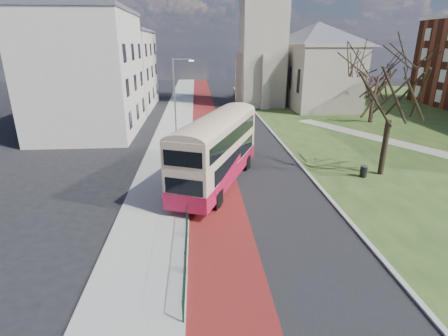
{
  "coord_description": "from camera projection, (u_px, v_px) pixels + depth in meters",
  "views": [
    {
      "loc": [
        -2.27,
        -17.93,
        9.5
      ],
      "look_at": [
        -0.65,
        2.92,
        2.0
      ],
      "focal_mm": 28.0,
      "sensor_mm": 36.0,
      "label": 1
    }
  ],
  "objects": [
    {
      "name": "bus",
      "position": [
        217.0,
        148.0,
        23.95
      ],
      "size": [
        6.73,
        11.56,
        4.77
      ],
      "rotation": [
        0.0,
        0.0,
        -0.38
      ],
      "color": "#B11032",
      "rests_on": "ground"
    },
    {
      "name": "grass_green",
      "position": [
        429.0,
        125.0,
        42.73
      ],
      "size": [
        40.0,
        80.0,
        0.04
      ],
      "primitive_type": "cube",
      "color": "#2C4619",
      "rests_on": "ground"
    },
    {
      "name": "litter_bin",
      "position": [
        364.0,
        171.0,
        26.04
      ],
      "size": [
        0.69,
        0.69,
        0.89
      ],
      "rotation": [
        0.0,
        0.0,
        0.28
      ],
      "color": "black",
      "rests_on": "grass_green"
    },
    {
      "name": "kerb_west",
      "position": [
        191.0,
        133.0,
        38.73
      ],
      "size": [
        0.25,
        120.0,
        0.13
      ],
      "primitive_type": "cube",
      "color": "#999993",
      "rests_on": "ground"
    },
    {
      "name": "pavement_west",
      "position": [
        173.0,
        134.0,
        38.59
      ],
      "size": [
        4.0,
        120.0,
        0.12
      ],
      "primitive_type": "cube",
      "color": "gray",
      "rests_on": "ground"
    },
    {
      "name": "ground",
      "position": [
        239.0,
        217.0,
        20.2
      ],
      "size": [
        160.0,
        160.0,
        0.0
      ],
      "primitive_type": "plane",
      "color": "black",
      "rests_on": "ground"
    },
    {
      "name": "kerb_east",
      "position": [
        268.0,
        128.0,
        41.27
      ],
      "size": [
        0.25,
        80.0,
        0.13
      ],
      "primitive_type": "cube",
      "color": "#999993",
      "rests_on": "ground"
    },
    {
      "name": "street_block_near",
      "position": [
        87.0,
        72.0,
        37.63
      ],
      "size": [
        10.3,
        14.3,
        13.0
      ],
      "color": "beige",
      "rests_on": "ground"
    },
    {
      "name": "road_carriageway",
      "position": [
        231.0,
        133.0,
        39.08
      ],
      "size": [
        9.0,
        120.0,
        0.01
      ],
      "primitive_type": "cube",
      "color": "black",
      "rests_on": "ground"
    },
    {
      "name": "streetlamp",
      "position": [
        176.0,
        95.0,
        35.23
      ],
      "size": [
        2.13,
        0.18,
        8.0
      ],
      "color": "gray",
      "rests_on": "pavement_west"
    },
    {
      "name": "pedestrian_railing",
      "position": [
        189.0,
        184.0,
        23.55
      ],
      "size": [
        0.07,
        24.0,
        1.12
      ],
      "color": "#0B3121",
      "rests_on": "ground"
    },
    {
      "name": "gothic_church",
      "position": [
        294.0,
        17.0,
        52.35
      ],
      "size": [
        16.38,
        18.0,
        40.0
      ],
      "color": "gray",
      "rests_on": "ground"
    },
    {
      "name": "winter_tree_far",
      "position": [
        376.0,
        80.0,
        42.5
      ],
      "size": [
        5.47,
        5.47,
        7.53
      ],
      "rotation": [
        0.0,
        0.0,
        0.07
      ],
      "color": "black",
      "rests_on": "grass_green"
    },
    {
      "name": "winter_tree_near",
      "position": [
        396.0,
        73.0,
        24.24
      ],
      "size": [
        9.41,
        9.41,
        10.85
      ],
      "rotation": [
        0.0,
        0.0,
        -0.34
      ],
      "color": "black",
      "rests_on": "grass_green"
    },
    {
      "name": "bus_lane",
      "position": [
        207.0,
        133.0,
        38.88
      ],
      "size": [
        3.4,
        120.0,
        0.01
      ],
      "primitive_type": "cube",
      "color": "#591414",
      "rests_on": "ground"
    },
    {
      "name": "street_block_far",
      "position": [
        118.0,
        69.0,
        52.9
      ],
      "size": [
        10.3,
        16.3,
        11.5
      ],
      "color": "beige",
      "rests_on": "ground"
    }
  ]
}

